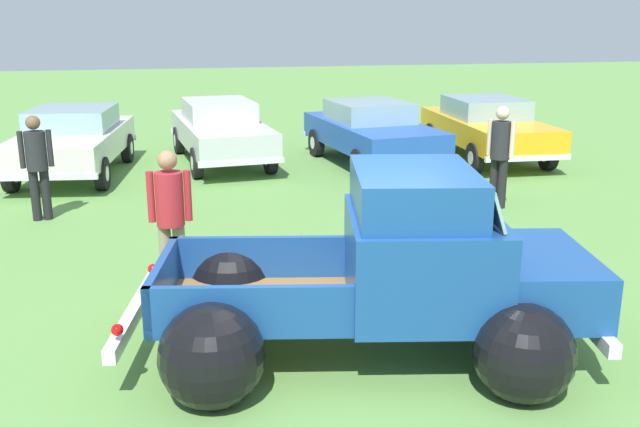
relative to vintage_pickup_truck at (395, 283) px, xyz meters
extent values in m
plane|color=#609347|center=(-0.38, 0.07, -0.76)|extent=(80.00, 80.00, 0.00)
cylinder|color=black|center=(1.20, 0.66, -0.38)|extent=(0.79, 0.36, 0.76)
cylinder|color=silver|center=(1.20, 0.66, -0.38)|extent=(0.38, 0.29, 0.34)
cylinder|color=black|center=(0.88, -1.05, -0.38)|extent=(0.79, 0.36, 0.76)
cylinder|color=silver|center=(0.88, -1.05, -0.38)|extent=(0.38, 0.29, 0.34)
cylinder|color=black|center=(-1.55, 1.17, -0.38)|extent=(0.79, 0.36, 0.76)
cylinder|color=silver|center=(-1.55, 1.17, -0.38)|extent=(0.38, 0.29, 0.34)
cylinder|color=black|center=(-1.87, -0.54, -0.38)|extent=(0.79, 0.36, 0.76)
cylinder|color=silver|center=(-1.87, -0.54, -0.38)|extent=(0.38, 0.29, 0.34)
sphere|color=black|center=(-1.54, 1.22, -0.32)|extent=(1.12, 1.12, 0.96)
sphere|color=black|center=(-1.88, -0.59, -0.32)|extent=(1.12, 1.12, 0.96)
cube|color=olive|center=(-1.32, 0.25, -0.22)|extent=(2.30, 1.89, 0.04)
cube|color=#19478C|center=(-1.18, 0.96, 0.01)|extent=(2.03, 0.45, 0.50)
cube|color=#19478C|center=(-1.45, -0.47, 0.01)|extent=(2.03, 0.45, 0.50)
cube|color=#19478C|center=(-0.35, 0.06, 0.01)|extent=(0.36, 1.53, 0.50)
cube|color=#19478C|center=(-2.28, 0.43, 0.01)|extent=(0.36, 1.53, 0.50)
cube|color=#19478C|center=(0.26, -0.05, 0.24)|extent=(1.74, 1.94, 0.95)
cube|color=#19478C|center=(0.16, -0.03, 0.94)|extent=(1.41, 1.72, 0.45)
cube|color=#8CADB7|center=(0.79, -0.15, 0.92)|extent=(0.41, 1.46, 0.38)
cube|color=#19478C|center=(1.29, -0.24, 0.04)|extent=(1.53, 1.82, 0.55)
sphere|color=black|center=(1.21, 0.69, -0.34)|extent=(1.07, 1.07, 0.92)
sphere|color=black|center=(0.88, -1.08, -0.34)|extent=(1.07, 1.07, 0.92)
cube|color=silver|center=(-2.58, 0.48, -0.30)|extent=(0.48, 1.97, 0.14)
cube|color=silver|center=(1.82, -0.34, -0.30)|extent=(0.48, 1.97, 0.14)
sphere|color=red|center=(-2.40, 1.25, -0.12)|extent=(0.13, 0.13, 0.11)
sphere|color=red|center=(-2.69, -0.30, -0.12)|extent=(0.13, 0.13, 0.11)
cylinder|color=black|center=(-3.48, 7.86, -0.43)|extent=(0.28, 0.68, 0.66)
cylinder|color=silver|center=(-3.48, 7.86, -0.43)|extent=(0.25, 0.32, 0.30)
cylinder|color=black|center=(-5.20, 8.09, -0.43)|extent=(0.28, 0.68, 0.66)
cylinder|color=silver|center=(-5.20, 8.09, -0.43)|extent=(0.25, 0.32, 0.30)
cylinder|color=black|center=(-3.12, 10.62, -0.43)|extent=(0.28, 0.68, 0.66)
cylinder|color=silver|center=(-3.12, 10.62, -0.43)|extent=(0.25, 0.32, 0.30)
cylinder|color=black|center=(-4.85, 10.84, -0.43)|extent=(0.28, 0.68, 0.66)
cylinder|color=silver|center=(-4.85, 10.84, -0.43)|extent=(0.25, 0.32, 0.30)
cube|color=silver|center=(-4.16, 9.35, -0.05)|extent=(2.40, 4.54, 0.55)
cube|color=#8CADB7|center=(-4.14, 9.52, 0.45)|extent=(1.84, 2.01, 0.45)
cube|color=silver|center=(-3.89, 11.46, -0.31)|extent=(1.92, 0.35, 0.12)
cube|color=silver|center=(-4.43, 7.24, -0.31)|extent=(1.92, 0.35, 0.12)
cylinder|color=black|center=(-0.03, 8.69, -0.43)|extent=(0.27, 0.68, 0.66)
cylinder|color=silver|center=(-0.03, 8.69, -0.43)|extent=(0.24, 0.32, 0.30)
cylinder|color=black|center=(-1.61, 8.52, -0.43)|extent=(0.27, 0.68, 0.66)
cylinder|color=silver|center=(-1.61, 8.52, -0.43)|extent=(0.24, 0.32, 0.30)
cylinder|color=black|center=(-0.34, 11.61, -0.43)|extent=(0.27, 0.68, 0.66)
cylinder|color=silver|center=(-0.34, 11.61, -0.43)|extent=(0.24, 0.32, 0.30)
cylinder|color=black|center=(-1.92, 11.44, -0.43)|extent=(0.27, 0.68, 0.66)
cylinder|color=silver|center=(-1.92, 11.44, -0.43)|extent=(0.24, 0.32, 0.30)
cube|color=silver|center=(-0.97, 10.07, -0.05)|extent=(2.19, 4.73, 0.55)
cube|color=silver|center=(-0.99, 10.25, 0.45)|extent=(1.67, 2.07, 0.45)
cube|color=silver|center=(-1.21, 12.30, -0.31)|extent=(1.77, 0.29, 0.12)
cube|color=silver|center=(-0.73, 7.83, -0.31)|extent=(1.77, 0.29, 0.12)
cylinder|color=black|center=(3.43, 7.89, -0.43)|extent=(0.28, 0.68, 0.66)
cylinder|color=silver|center=(3.43, 7.89, -0.43)|extent=(0.25, 0.32, 0.30)
cylinder|color=black|center=(1.70, 7.66, -0.43)|extent=(0.28, 0.68, 0.66)
cylinder|color=silver|center=(1.70, 7.66, -0.43)|extent=(0.25, 0.32, 0.30)
cylinder|color=black|center=(3.07, 10.60, -0.43)|extent=(0.28, 0.68, 0.66)
cylinder|color=silver|center=(3.07, 10.60, -0.43)|extent=(0.25, 0.32, 0.30)
cylinder|color=black|center=(1.35, 10.38, -0.43)|extent=(0.28, 0.68, 0.66)
cylinder|color=silver|center=(1.35, 10.38, -0.43)|extent=(0.25, 0.32, 0.30)
cube|color=blue|center=(2.39, 9.13, -0.05)|extent=(2.40, 4.49, 0.55)
cube|color=#8CADB7|center=(2.36, 9.30, 0.45)|extent=(1.84, 1.99, 0.45)
cube|color=silver|center=(2.11, 11.21, -0.31)|extent=(1.91, 0.35, 0.12)
cube|color=silver|center=(2.66, 7.05, -0.31)|extent=(1.91, 0.35, 0.12)
cylinder|color=black|center=(6.06, 7.76, -0.43)|extent=(0.22, 0.67, 0.66)
cylinder|color=silver|center=(6.06, 7.76, -0.43)|extent=(0.22, 0.30, 0.30)
cylinder|color=black|center=(4.35, 7.82, -0.43)|extent=(0.22, 0.67, 0.66)
cylinder|color=silver|center=(4.35, 7.82, -0.43)|extent=(0.22, 0.30, 0.30)
cylinder|color=black|center=(6.17, 10.64, -0.43)|extent=(0.22, 0.67, 0.66)
cylinder|color=silver|center=(6.17, 10.64, -0.43)|extent=(0.22, 0.30, 0.30)
cylinder|color=black|center=(4.45, 10.70, -0.43)|extent=(0.22, 0.67, 0.66)
cylinder|color=silver|center=(4.45, 10.70, -0.43)|extent=(0.22, 0.30, 0.30)
cube|color=#F2A819|center=(5.26, 9.23, -0.05)|extent=(2.00, 4.57, 0.55)
cube|color=#8CADB7|center=(5.26, 9.41, 0.45)|extent=(1.66, 1.95, 0.45)
cube|color=silver|center=(5.34, 11.44, -0.31)|extent=(1.90, 0.17, 0.12)
cube|color=silver|center=(5.17, 7.02, -0.31)|extent=(1.90, 0.17, 0.12)
cylinder|color=gray|center=(-2.26, 2.14, -0.32)|extent=(0.16, 0.16, 0.88)
cylinder|color=gray|center=(-2.09, 2.13, -0.32)|extent=(0.16, 0.16, 0.88)
cylinder|color=#B2262D|center=(-2.18, 2.13, 0.45)|extent=(0.36, 0.36, 0.66)
cylinder|color=#B2262D|center=(-2.40, 2.14, 0.48)|extent=(0.10, 0.10, 0.62)
cylinder|color=#B2262D|center=(-1.96, 2.12, 0.48)|extent=(0.10, 0.10, 0.62)
sphere|color=#A87A56|center=(-2.18, 2.13, 0.92)|extent=(0.25, 0.25, 0.24)
cylinder|color=black|center=(3.51, 5.14, -0.32)|extent=(0.21, 0.21, 0.88)
cylinder|color=black|center=(3.61, 5.00, -0.32)|extent=(0.21, 0.21, 0.88)
cylinder|color=#26262B|center=(3.56, 5.07, 0.46)|extent=(0.47, 0.47, 0.66)
cylinder|color=beige|center=(3.44, 5.25, 0.49)|extent=(0.13, 0.13, 0.63)
cylinder|color=beige|center=(3.69, 4.89, 0.49)|extent=(0.13, 0.13, 0.63)
sphere|color=beige|center=(3.56, 5.07, 0.94)|extent=(0.33, 0.33, 0.24)
cylinder|color=black|center=(-4.39, 5.88, -0.33)|extent=(0.17, 0.17, 0.86)
cylinder|color=black|center=(-4.22, 5.91, -0.33)|extent=(0.17, 0.17, 0.86)
cylinder|color=#26262B|center=(-4.31, 5.90, 0.42)|extent=(0.39, 0.39, 0.64)
cylinder|color=#26262B|center=(-4.52, 5.86, 0.46)|extent=(0.10, 0.10, 0.61)
cylinder|color=#26262B|center=(-4.09, 5.93, 0.46)|extent=(0.10, 0.10, 0.61)
sphere|color=brown|center=(-4.31, 5.90, 0.89)|extent=(0.27, 0.27, 0.23)
cube|color=black|center=(-0.54, 2.26, -0.74)|extent=(0.36, 0.36, 0.03)
cone|color=orange|center=(-0.54, 2.26, -0.43)|extent=(0.28, 0.28, 0.60)
cylinder|color=white|center=(-0.54, 2.26, -0.34)|extent=(0.17, 0.17, 0.08)
camera|label=1|loc=(-2.13, -6.39, 2.61)|focal=40.00mm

